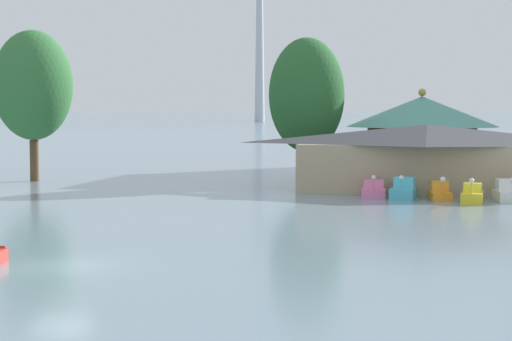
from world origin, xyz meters
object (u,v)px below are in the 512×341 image
(pedal_boat_orange, at_px, (440,192))
(shoreline_tree_tall_left, at_px, (33,86))
(green_roof_pavilion, at_px, (422,130))
(pedal_boat_white, at_px, (508,192))
(boathouse, at_px, (427,157))
(shoreline_tree_mid, at_px, (307,95))
(pedal_boat_pink, at_px, (374,190))
(pedal_boat_yellow, at_px, (472,195))
(pedal_boat_cyan, at_px, (404,190))

(pedal_boat_orange, distance_m, shoreline_tree_tall_left, 35.67)
(pedal_boat_orange, relative_size, green_roof_pavilion, 0.20)
(pedal_boat_white, xyz_separation_m, green_roof_pavilion, (-6.28, 18.19, 3.66))
(boathouse, xyz_separation_m, green_roof_pavilion, (-0.74, 13.24, 1.60))
(pedal_boat_orange, bearing_deg, shoreline_tree_mid, -147.99)
(pedal_boat_pink, height_order, shoreline_tree_mid, shoreline_tree_mid)
(pedal_boat_yellow, distance_m, shoreline_tree_tall_left, 38.02)
(shoreline_tree_mid, bearing_deg, pedal_boat_cyan, -54.57)
(pedal_boat_yellow, height_order, boathouse, boathouse)
(pedal_boat_pink, distance_m, shoreline_tree_mid, 15.08)
(pedal_boat_yellow, height_order, pedal_boat_white, pedal_boat_yellow)
(pedal_boat_pink, relative_size, shoreline_tree_tall_left, 0.21)
(pedal_boat_yellow, height_order, green_roof_pavilion, green_roof_pavilion)
(pedal_boat_white, relative_size, green_roof_pavilion, 0.22)
(pedal_boat_white, bearing_deg, green_roof_pavilion, -169.50)
(pedal_boat_yellow, bearing_deg, pedal_boat_orange, -119.93)
(shoreline_tree_tall_left, xyz_separation_m, shoreline_tree_mid, (22.79, 4.60, -0.81))
(pedal_boat_white, bearing_deg, pedal_boat_pink, -101.21)
(boathouse, relative_size, green_roof_pavilion, 1.51)
(pedal_boat_pink, xyz_separation_m, pedal_boat_yellow, (6.67, -2.10, 0.04))
(shoreline_tree_tall_left, bearing_deg, pedal_boat_white, -11.02)
(pedal_boat_pink, xyz_separation_m, shoreline_tree_mid, (-6.64, 11.68, 6.85))
(pedal_boat_pink, relative_size, green_roof_pavilion, 0.20)
(shoreline_tree_mid, bearing_deg, boathouse, -35.08)
(shoreline_tree_tall_left, distance_m, shoreline_tree_mid, 23.27)
(boathouse, bearing_deg, pedal_boat_white, -41.75)
(pedal_boat_white, distance_m, shoreline_tree_mid, 20.97)
(pedal_boat_pink, height_order, pedal_boat_cyan, pedal_boat_cyan)
(green_roof_pavilion, relative_size, shoreline_tree_tall_left, 1.05)
(boathouse, height_order, shoreline_tree_tall_left, shoreline_tree_tall_left)
(pedal_boat_orange, height_order, pedal_boat_white, pedal_boat_white)
(pedal_boat_yellow, xyz_separation_m, boathouse, (-3.12, 6.63, 2.11))
(shoreline_tree_tall_left, height_order, shoreline_tree_mid, shoreline_tree_tall_left)
(boathouse, bearing_deg, pedal_boat_yellow, -64.82)
(pedal_boat_yellow, relative_size, shoreline_tree_mid, 0.23)
(pedal_boat_cyan, height_order, boathouse, boathouse)
(boathouse, height_order, shoreline_tree_mid, shoreline_tree_mid)
(pedal_boat_white, bearing_deg, pedal_boat_cyan, -96.77)
(green_roof_pavilion, bearing_deg, pedal_boat_pink, -99.00)
(pedal_boat_pink, distance_m, pedal_boat_yellow, 6.99)
(pedal_boat_cyan, relative_size, shoreline_tree_tall_left, 0.22)
(pedal_boat_yellow, height_order, shoreline_tree_tall_left, shoreline_tree_tall_left)
(boathouse, bearing_deg, pedal_boat_cyan, -105.47)
(boathouse, xyz_separation_m, shoreline_tree_mid, (-10.19, 7.16, 4.70))
(pedal_boat_orange, bearing_deg, pedal_boat_white, 82.67)
(pedal_boat_orange, height_order, green_roof_pavilion, green_roof_pavilion)
(pedal_boat_white, bearing_deg, boathouse, -140.30)
(shoreline_tree_mid, bearing_deg, pedal_boat_orange, -47.78)
(pedal_boat_cyan, bearing_deg, boathouse, 171.05)
(pedal_boat_cyan, relative_size, pedal_boat_white, 0.98)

